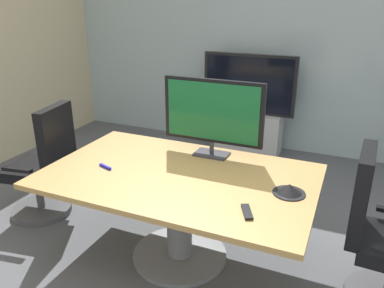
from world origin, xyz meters
TOP-DOWN VIEW (x-y plane):
  - ground_plane at (0.00, 0.00)m, footprint 7.00×7.00m
  - wall_back_glass_partition at (0.00, 3.00)m, footprint 6.00×0.10m
  - conference_table at (-0.07, 0.24)m, footprint 2.01×1.24m
  - office_chair_left at (-1.50, 0.33)m, footprint 0.63×0.61m
  - office_chair_right at (1.36, 0.34)m, footprint 0.61×0.58m
  - tv_monitor at (0.02, 0.69)m, footprint 0.84×0.18m
  - wall_display_unit at (-0.21, 2.65)m, footprint 1.20×0.36m
  - conference_phone at (0.74, 0.26)m, footprint 0.22×0.22m
  - remote_control at (0.55, -0.10)m, footprint 0.12×0.17m
  - whiteboard_marker at (-0.64, 0.11)m, footprint 0.13×0.06m

SIDE VIEW (x-z plane):
  - ground_plane at x=0.00m, z-range 0.00..0.00m
  - wall_display_unit at x=-0.21m, z-range -0.21..1.10m
  - office_chair_left at x=-1.50m, z-range -0.09..1.00m
  - office_chair_right at x=1.36m, z-range -0.09..1.00m
  - conference_table at x=-0.07m, z-range 0.19..0.94m
  - remote_control at x=0.55m, z-range 0.74..0.76m
  - whiteboard_marker at x=-0.64m, z-range 0.74..0.76m
  - conference_phone at x=0.74m, z-range 0.74..0.81m
  - tv_monitor at x=0.02m, z-range 0.78..1.42m
  - wall_back_glass_partition at x=0.00m, z-range 0.00..2.63m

